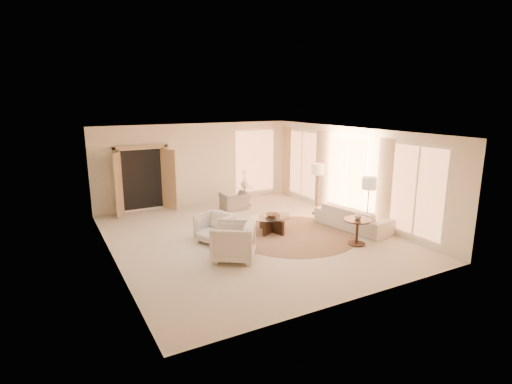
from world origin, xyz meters
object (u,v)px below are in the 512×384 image
armchair_left (215,227)px  accent_chair (235,198)px  sofa (353,217)px  side_vase (244,183)px  side_table (245,194)px  bowl (272,215)px  end_vase (358,216)px  armchair_right (233,240)px  end_table (357,227)px  floor_lamp_near (318,171)px  floor_lamp_far (369,186)px  coffee_table (272,222)px

armchair_left → accent_chair: 3.14m
sofa → side_vase: bearing=13.3°
armchair_left → side_table: bearing=115.6°
bowl → end_vase: size_ratio=1.84×
accent_chair → side_table: bearing=-150.5°
side_table → end_vase: end_vase is taller
armchair_right → accent_chair: armchair_right is taller
side_vase → sofa: bearing=-66.9°
armchair_left → accent_chair: bearing=119.7°
armchair_right → sofa: bearing=129.7°
sofa → armchair_left: size_ratio=2.71×
end_table → side_vase: size_ratio=2.57×
floor_lamp_near → end_vase: size_ratio=8.64×
sofa → accent_chair: 4.03m
armchair_right → floor_lamp_near: floor_lamp_near is taller
side_vase → armchair_left: bearing=-129.0°
armchair_left → bowl: 1.68m
accent_chair → bowl: (-0.13, -2.62, 0.12)m
end_table → side_table: side_table is taller
end_table → floor_lamp_far: bearing=31.9°
side_table → side_vase: side_vase is taller
armchair_left → end_vase: bearing=32.9°
accent_chair → bowl: size_ratio=2.49×
armchair_left → side_vase: side_vase is taller
armchair_left → floor_lamp_near: 4.10m
armchair_right → armchair_left: bearing=-149.9°
side_table → bowl: 2.96m
floor_lamp_near → end_vase: (-0.81, -2.75, -0.63)m
sofa → end_table: end_table is taller
sofa → floor_lamp_near: bearing=-9.7°
armchair_left → coffee_table: armchair_left is taller
accent_chair → coffee_table: (-0.13, -2.62, -0.09)m
accent_chair → armchair_left: bearing=56.4°
side_vase → accent_chair: bearing=-151.9°
armchair_right → side_vase: (2.39, 4.13, 0.32)m
sofa → bowl: sofa is taller
bowl → accent_chair: bearing=87.3°
armchair_left → coffee_table: 1.68m
bowl → side_vase: 2.97m
end_table → side_vase: (-0.77, 4.75, 0.34)m
bowl → end_vase: (1.41, -1.86, 0.26)m
end_table → end_vase: bearing=0.0°
armchair_left → armchair_right: 1.29m
floor_lamp_near → bowl: 2.55m
accent_chair → coffee_table: size_ratio=0.54×
sofa → floor_lamp_near: floor_lamp_near is taller
coffee_table → end_vase: (1.41, -1.86, 0.47)m
armchair_right → end_table: 3.23m
side_table → bowl: (-0.63, -2.89, 0.09)m
side_table → side_vase: bearing=0.0°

